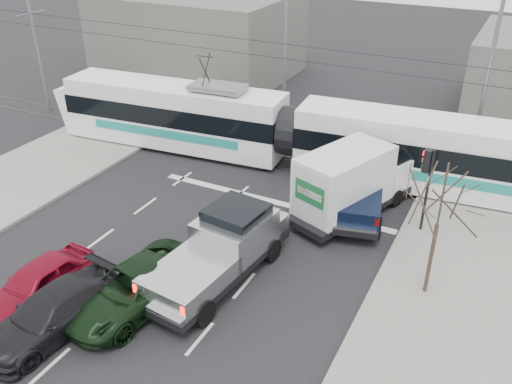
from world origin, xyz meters
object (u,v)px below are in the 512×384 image
at_px(traffic_signal, 427,173).
at_px(green_car, 134,287).
at_px(bare_tree, 442,201).
at_px(street_lamp_near, 485,69).
at_px(box_truck, 352,183).
at_px(red_car, 38,283).
at_px(tram, 290,132).
at_px(silver_pickup, 223,247).
at_px(navy_pickup, 359,184).
at_px(street_lamp_far, 283,35).
at_px(dark_car, 52,313).

xyz_separation_m(traffic_signal, green_car, (-7.61, -9.07, -2.00)).
height_order(bare_tree, green_car, bare_tree).
xyz_separation_m(street_lamp_near, box_truck, (-3.85, -7.45, -3.56)).
distance_m(green_car, red_car, 3.36).
bearing_deg(tram, bare_tree, -45.99).
distance_m(traffic_signal, silver_pickup, 8.60).
xyz_separation_m(silver_pickup, green_car, (-1.83, -2.89, -0.46)).
bearing_deg(bare_tree, navy_pickup, 130.33).
relative_size(street_lamp_far, red_car, 2.12).
xyz_separation_m(bare_tree, navy_pickup, (-4.00, 4.71, -2.59)).
height_order(street_lamp_near, green_car, street_lamp_near).
bearing_deg(tram, red_car, -109.10).
relative_size(silver_pickup, green_car, 1.28).
distance_m(bare_tree, box_truck, 6.21).
relative_size(tram, silver_pickup, 3.77).
bearing_deg(green_car, traffic_signal, 59.92).
distance_m(tram, red_car, 14.12).
distance_m(bare_tree, navy_pickup, 6.70).
bearing_deg(street_lamp_far, green_car, -80.70).
xyz_separation_m(bare_tree, silver_pickup, (-6.91, -2.18, -2.59)).
bearing_deg(tram, navy_pickup, -35.34).
bearing_deg(bare_tree, box_truck, 135.66).
bearing_deg(red_car, bare_tree, 32.57).
distance_m(street_lamp_far, green_car, 19.32).
height_order(street_lamp_near, street_lamp_far, same).
height_order(bare_tree, navy_pickup, bare_tree).
bearing_deg(bare_tree, street_lamp_far, 131.12).
height_order(bare_tree, tram, tram).
xyz_separation_m(street_lamp_far, box_truck, (7.65, -9.45, -3.56)).
distance_m(tram, dark_car, 14.75).
bearing_deg(traffic_signal, box_truck, 179.08).
xyz_separation_m(box_truck, red_car, (-7.71, -10.40, -0.83)).
relative_size(traffic_signal, tram, 0.14).
relative_size(box_truck, red_car, 1.56).
bearing_deg(box_truck, bare_tree, -23.70).
distance_m(bare_tree, dark_car, 12.99).
relative_size(bare_tree, box_truck, 0.75).
bearing_deg(street_lamp_far, bare_tree, -48.88).
height_order(traffic_signal, red_car, traffic_signal).
relative_size(bare_tree, traffic_signal, 1.39).
xyz_separation_m(street_lamp_near, green_car, (-8.46, -16.57, -4.37)).
xyz_separation_m(bare_tree, street_lamp_near, (-0.29, 11.50, 1.32)).
bearing_deg(traffic_signal, silver_pickup, -133.10).
xyz_separation_m(green_car, red_car, (-3.10, -1.29, -0.02)).
height_order(navy_pickup, red_car, navy_pickup).
bearing_deg(red_car, street_lamp_far, 94.17).
height_order(bare_tree, traffic_signal, bare_tree).
bearing_deg(navy_pickup, dark_car, -131.02).
relative_size(traffic_signal, box_truck, 0.54).
xyz_separation_m(tram, navy_pickup, (4.48, -2.60, -0.67)).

